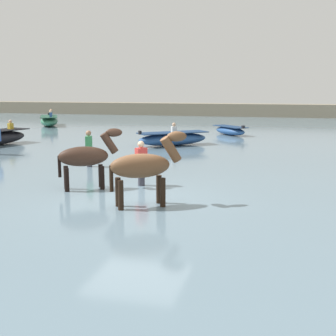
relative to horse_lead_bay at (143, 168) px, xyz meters
name	(u,v)px	position (x,y,z in m)	size (l,w,h in m)	color
ground_plane	(137,211)	(-0.35, 0.53, -1.25)	(120.00, 120.00, 0.00)	#84755B
water_surface	(203,152)	(-0.35, 10.53, -1.11)	(90.00, 90.00, 0.29)	slate
horse_lead_bay	(143,168)	(0.00, 0.00, 0.00)	(1.84, 1.29, 2.12)	brown
horse_trailing_dark_bay	(86,158)	(-2.14, 1.38, -0.06)	(1.76, 1.22, 2.02)	#382319
boat_near_port	(49,121)	(-13.86, 20.16, -0.59)	(2.87, 3.80, 1.22)	#337556
boat_near_starboard	(173,139)	(-2.04, 11.36, -0.62)	(3.59, 3.22, 1.15)	#28518E
boat_distant_east	(230,131)	(0.19, 17.08, -0.69)	(2.46, 2.57, 0.68)	#28518E
person_wading_mid	(141,166)	(-0.77, 2.21, -0.38)	(0.36, 0.37, 1.63)	#383842
person_wading_close	(89,151)	(-3.59, 4.75, -0.38)	(0.27, 0.36, 1.63)	#383842
far_shoreline	(245,111)	(-0.35, 35.41, -0.48)	(80.00, 2.40, 1.55)	gray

